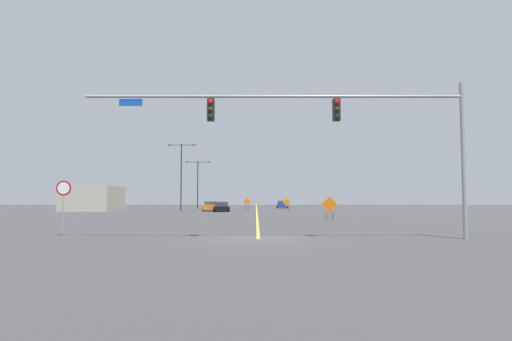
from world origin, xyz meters
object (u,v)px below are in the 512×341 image
(construction_sign_left_lane, at_px, (286,203))
(car_blue_passing, at_px, (282,205))
(street_lamp_far_left, at_px, (197,180))
(construction_sign_median_near, at_px, (329,205))
(car_black_mid, at_px, (221,207))
(stop_sign, at_px, (63,197))
(car_orange_far, at_px, (210,206))
(construction_sign_left_shoulder, at_px, (246,202))
(traffic_signal_assembly, at_px, (330,120))
(street_lamp_near_right, at_px, (181,172))

(construction_sign_left_lane, bearing_deg, car_blue_passing, 89.08)
(street_lamp_far_left, xyz_separation_m, construction_sign_median_near, (16.29, -35.68, -3.61))
(car_black_mid, bearing_deg, construction_sign_median_near, -62.96)
(street_lamp_far_left, distance_m, car_black_mid, 15.46)
(car_blue_passing, bearing_deg, stop_sign, -104.17)
(car_blue_passing, height_order, car_orange_far, car_orange_far)
(construction_sign_left_shoulder, distance_m, car_black_mid, 6.84)
(car_blue_passing, bearing_deg, car_orange_far, -123.34)
(construction_sign_median_near, xyz_separation_m, car_black_mid, (-11.10, 21.74, -0.63))
(traffic_signal_assembly, bearing_deg, car_black_mid, 101.81)
(traffic_signal_assembly, relative_size, car_black_mid, 4.21)
(construction_sign_median_near, bearing_deg, stop_sign, -135.28)
(construction_sign_left_shoulder, distance_m, construction_sign_median_near, 28.75)
(street_lamp_far_left, relative_size, car_blue_passing, 2.02)
(stop_sign, distance_m, car_orange_far, 40.67)
(traffic_signal_assembly, relative_size, car_blue_passing, 4.47)
(construction_sign_left_lane, relative_size, construction_sign_median_near, 0.90)
(car_blue_passing, relative_size, car_black_mid, 0.94)
(street_lamp_near_right, bearing_deg, construction_sign_median_near, -55.38)
(car_black_mid, bearing_deg, street_lamp_far_left, 110.43)
(stop_sign, height_order, car_orange_far, stop_sign)
(car_blue_passing, xyz_separation_m, car_black_mid, (-9.53, -19.99, 0.01))
(construction_sign_left_lane, height_order, car_blue_passing, construction_sign_left_lane)
(stop_sign, bearing_deg, construction_sign_left_shoulder, 79.14)
(traffic_signal_assembly, xyz_separation_m, car_orange_far, (-10.01, 42.18, -4.90))
(construction_sign_median_near, height_order, car_black_mid, construction_sign_median_near)
(street_lamp_far_left, xyz_separation_m, car_orange_far, (3.41, -11.15, -4.19))
(street_lamp_near_right, distance_m, construction_sign_left_shoulder, 10.84)
(street_lamp_far_left, distance_m, construction_sign_median_near, 39.39)
(construction_sign_median_near, bearing_deg, construction_sign_left_lane, 93.78)
(car_blue_passing, bearing_deg, construction_sign_median_near, -87.86)
(construction_sign_left_shoulder, bearing_deg, street_lamp_far_left, 136.82)
(street_lamp_near_right, xyz_separation_m, construction_sign_left_shoulder, (9.50, 2.68, -4.48))
(street_lamp_near_right, relative_size, car_orange_far, 2.24)
(construction_sign_left_shoulder, relative_size, construction_sign_left_lane, 1.03)
(stop_sign, bearing_deg, traffic_signal_assembly, -7.13)
(traffic_signal_assembly, xyz_separation_m, street_lamp_far_left, (-13.42, 53.32, -0.71))
(traffic_signal_assembly, distance_m, car_black_mid, 40.54)
(stop_sign, xyz_separation_m, car_black_mid, (5.04, 37.72, -1.33))
(stop_sign, relative_size, car_orange_far, 0.64)
(street_lamp_near_right, height_order, car_blue_passing, street_lamp_near_right)
(traffic_signal_assembly, bearing_deg, car_blue_passing, 88.74)
(street_lamp_near_right, height_order, construction_sign_median_near, street_lamp_near_right)
(street_lamp_far_left, bearing_deg, car_orange_far, -72.99)
(street_lamp_near_right, height_order, construction_sign_left_shoulder, street_lamp_near_right)
(construction_sign_median_near, relative_size, car_orange_far, 0.47)
(construction_sign_left_shoulder, bearing_deg, car_orange_far, -148.35)
(street_lamp_near_right, distance_m, car_black_mid, 8.61)
(street_lamp_near_right, xyz_separation_m, car_black_mid, (6.17, -3.26, -5.05))
(street_lamp_near_right, xyz_separation_m, car_orange_far, (4.39, -0.47, -5.01))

